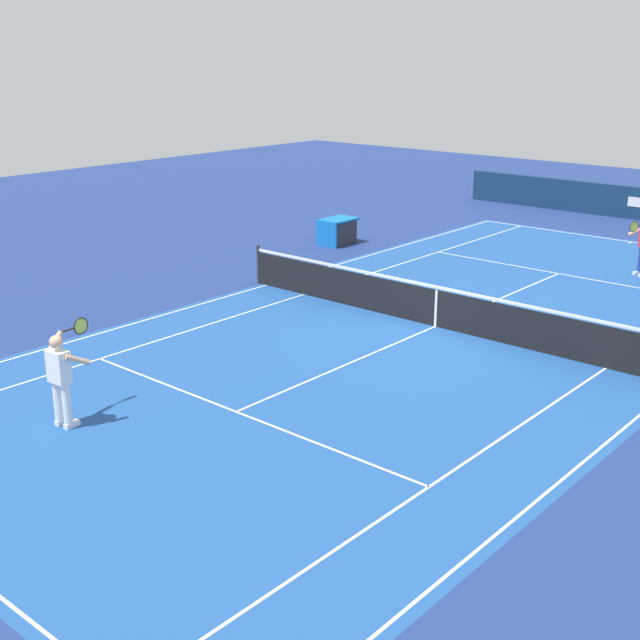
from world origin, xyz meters
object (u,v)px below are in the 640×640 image
Objects in this scene: tennis_ball at (539,349)px; equipment_cart_tarped at (338,231)px; tennis_player_near at (61,375)px; tennis_net at (436,306)px.

tennis_ball is 11.13m from equipment_cart_tarped.
tennis_player_near is 25.71× the size of tennis_ball.
tennis_player_near is at bearing -11.66° from tennis_net.
tennis_ball is at bearing 92.09° from tennis_net.
tennis_player_near is at bearing 21.56° from equipment_cart_tarped.
tennis_player_near is 9.87m from tennis_ball.
tennis_net reaches higher than tennis_ball.
tennis_player_near reaches higher than equipment_cart_tarped.
tennis_ball is at bearing 153.53° from tennis_player_near.
equipment_cart_tarped is at bearing -158.44° from tennis_player_near.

